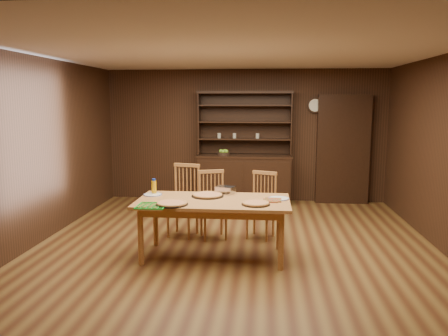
# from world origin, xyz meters

# --- Properties ---
(floor) EXTENTS (6.00, 6.00, 0.00)m
(floor) POSITION_xyz_m (0.00, 0.00, 0.00)
(floor) COLOR brown
(floor) RESTS_ON ground
(room_shell) EXTENTS (6.00, 6.00, 6.00)m
(room_shell) POSITION_xyz_m (0.00, 0.00, 1.58)
(room_shell) COLOR silver
(room_shell) RESTS_ON floor
(china_hutch) EXTENTS (1.84, 0.52, 2.17)m
(china_hutch) POSITION_xyz_m (-0.00, 2.75, 0.60)
(china_hutch) COLOR black
(china_hutch) RESTS_ON floor
(doorway) EXTENTS (1.00, 0.18, 2.10)m
(doorway) POSITION_xyz_m (1.90, 2.90, 1.05)
(doorway) COLOR black
(doorway) RESTS_ON floor
(wall_clock) EXTENTS (0.30, 0.05, 0.30)m
(wall_clock) POSITION_xyz_m (1.35, 2.96, 1.90)
(wall_clock) COLOR black
(wall_clock) RESTS_ON room_shell
(dining_table) EXTENTS (1.92, 0.96, 0.75)m
(dining_table) POSITION_xyz_m (-0.24, -0.34, 0.67)
(dining_table) COLOR #C88145
(dining_table) RESTS_ON floor
(chair_left) EXTENTS (0.52, 0.50, 1.06)m
(chair_left) POSITION_xyz_m (-0.78, 0.58, 0.56)
(chair_left) COLOR #C37543
(chair_left) RESTS_ON floor
(chair_center) EXTENTS (0.51, 0.49, 0.99)m
(chair_center) POSITION_xyz_m (-0.36, 0.50, 0.52)
(chair_center) COLOR #C37543
(chair_center) RESTS_ON floor
(chair_right) EXTENTS (0.50, 0.49, 0.97)m
(chair_right) POSITION_xyz_m (0.37, 0.57, 0.51)
(chair_right) COLOR #C37543
(chair_right) RESTS_ON floor
(pizza_left) EXTENTS (0.39, 0.39, 0.04)m
(pizza_left) POSITION_xyz_m (-0.71, -0.65, 0.77)
(pizza_left) COLOR black
(pizza_left) RESTS_ON dining_table
(pizza_right) EXTENTS (0.34, 0.34, 0.04)m
(pizza_right) POSITION_xyz_m (0.30, -0.55, 0.77)
(pizza_right) COLOR black
(pizza_right) RESTS_ON dining_table
(pizza_center) EXTENTS (0.42, 0.42, 0.04)m
(pizza_center) POSITION_xyz_m (-0.34, -0.15, 0.77)
(pizza_center) COLOR black
(pizza_center) RESTS_ON dining_table
(cooling_rack) EXTENTS (0.35, 0.35, 0.02)m
(cooling_rack) POSITION_xyz_m (-0.93, -0.74, 0.76)
(cooling_rack) COLOR #0DAC25
(cooling_rack) RESTS_ON dining_table
(plate_left) EXTENTS (0.24, 0.24, 0.02)m
(plate_left) POSITION_xyz_m (-1.07, -0.14, 0.76)
(plate_left) COLOR white
(plate_left) RESTS_ON dining_table
(plate_right) EXTENTS (0.26, 0.26, 0.02)m
(plate_right) POSITION_xyz_m (0.58, -0.22, 0.76)
(plate_right) COLOR white
(plate_right) RESTS_ON dining_table
(foil_dish) EXTENTS (0.29, 0.25, 0.10)m
(foil_dish) POSITION_xyz_m (-0.13, 0.06, 0.80)
(foil_dish) COLOR silver
(foil_dish) RESTS_ON dining_table
(juice_bottle) EXTENTS (0.07, 0.07, 0.21)m
(juice_bottle) POSITION_xyz_m (-1.07, -0.08, 0.85)
(juice_bottle) COLOR #D9990B
(juice_bottle) RESTS_ON dining_table
(pot_holder_a) EXTENTS (0.22, 0.22, 0.02)m
(pot_holder_a) POSITION_xyz_m (0.51, -0.31, 0.76)
(pot_holder_a) COLOR red
(pot_holder_a) RESTS_ON dining_table
(pot_holder_b) EXTENTS (0.19, 0.19, 0.01)m
(pot_holder_b) POSITION_xyz_m (0.47, -0.36, 0.76)
(pot_holder_b) COLOR red
(pot_holder_b) RESTS_ON dining_table
(fruit_bowl) EXTENTS (0.27, 0.27, 0.12)m
(fruit_bowl) POSITION_xyz_m (-0.40, 2.69, 0.98)
(fruit_bowl) COLOR black
(fruit_bowl) RESTS_ON china_hutch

